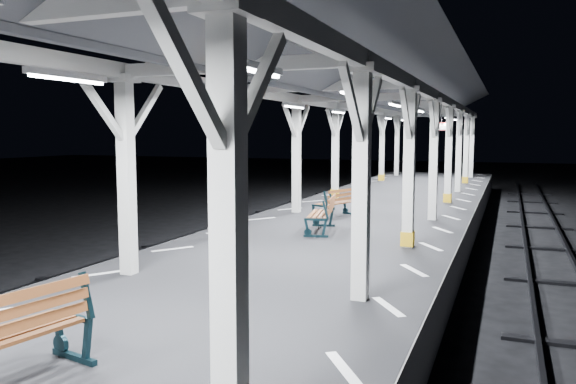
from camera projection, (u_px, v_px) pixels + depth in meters
The scene contains 9 objects.
ground at pixel (283, 310), 10.72m from camera, with size 120.00×120.00×0.00m, color black.
platform at pixel (283, 285), 10.67m from camera, with size 6.00×50.00×1.00m, color black.
hazard_stripes_left at pixel (173, 249), 11.51m from camera, with size 1.00×48.00×0.01m, color silver.
hazard_stripes_right at pixel (414, 270), 9.72m from camera, with size 1.00×48.00×0.01m, color silver.
track_left at pixel (76, 281), 12.54m from camera, with size 2.20×60.00×0.16m.
track_right at pixel (575, 342), 8.88m from camera, with size 2.20×60.00×0.16m.
canopy at pixel (283, 68), 10.23m from camera, with size 5.40×49.00×4.65m.
bench_mid at pixel (324, 213), 13.52m from camera, with size 0.89×1.67×0.86m.
bench_far at pixel (338, 202), 15.82m from camera, with size 1.03×1.61×0.82m.
Camera 1 is at (3.92, -9.66, 3.37)m, focal length 35.00 mm.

